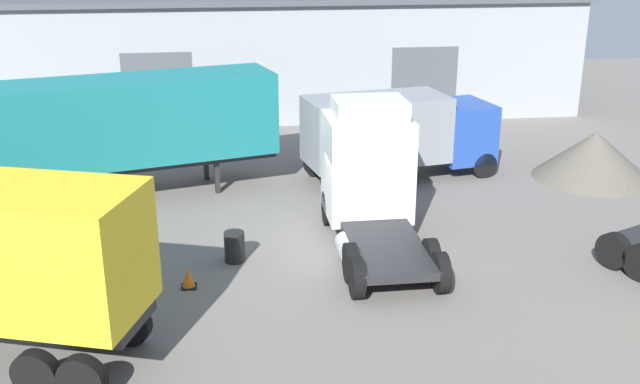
# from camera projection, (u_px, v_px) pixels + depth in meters

# --- Properties ---
(ground_plane) EXTENTS (60.00, 60.00, 0.00)m
(ground_plane) POSITION_uv_depth(u_px,v_px,m) (341.00, 242.00, 22.49)
(ground_plane) COLOR slate
(warehouse_building) EXTENTS (28.87, 9.15, 5.81)m
(warehouse_building) POSITION_uv_depth(u_px,v_px,m) (286.00, 50.00, 38.62)
(warehouse_building) COLOR #93999E
(warehouse_building) RESTS_ON ground_plane
(tractor_unit_white) EXTENTS (2.54, 6.19, 4.20)m
(tractor_unit_white) POSITION_uv_depth(u_px,v_px,m) (369.00, 174.00, 22.35)
(tractor_unit_white) COLOR silver
(tractor_unit_white) RESTS_ON ground_plane
(container_trailer_orange) EXTENTS (10.21, 4.96, 4.17)m
(container_trailer_orange) POSITION_uv_depth(u_px,v_px,m) (128.00, 123.00, 25.45)
(container_trailer_orange) COLOR #197075
(container_trailer_orange) RESTS_ON ground_plane
(box_truck_blue) EXTENTS (7.38, 3.65, 3.14)m
(box_truck_blue) POSITION_uv_depth(u_px,v_px,m) (398.00, 131.00, 27.73)
(box_truck_blue) COLOR #2347A3
(box_truck_blue) RESTS_ON ground_plane
(gravel_pile) EXTENTS (4.39, 4.39, 1.80)m
(gravel_pile) POSITION_uv_depth(u_px,v_px,m) (594.00, 155.00, 27.89)
(gravel_pile) COLOR #565147
(gravel_pile) RESTS_ON ground_plane
(oil_drum) EXTENTS (0.58, 0.58, 0.88)m
(oil_drum) POSITION_uv_depth(u_px,v_px,m) (235.00, 247.00, 21.08)
(oil_drum) COLOR black
(oil_drum) RESTS_ON ground_plane
(traffic_cone) EXTENTS (0.40, 0.40, 0.55)m
(traffic_cone) POSITION_uv_depth(u_px,v_px,m) (188.00, 278.00, 19.61)
(traffic_cone) COLOR black
(traffic_cone) RESTS_ON ground_plane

